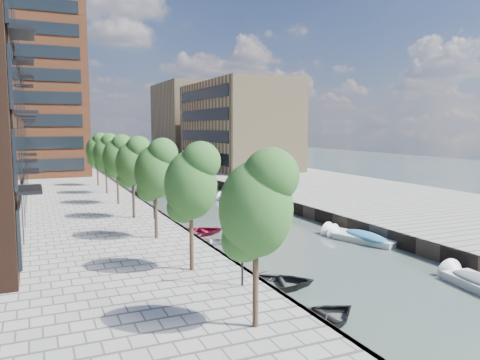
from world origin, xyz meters
TOP-DOWN VIEW (x-y plane):
  - water at (0.00, 40.00)m, footprint 300.00×300.00m
  - quay_right at (16.00, 40.00)m, footprint 20.00×140.00m
  - quay_wall_left at (-6.10, 40.00)m, footprint 0.25×140.00m
  - quay_wall_right at (6.10, 40.00)m, footprint 0.25×140.00m
  - far_closure at (0.00, 100.00)m, footprint 80.00×40.00m
  - tower at (-17.00, 65.00)m, footprint 18.00×18.00m
  - tan_block_near at (16.00, 62.00)m, footprint 12.00×25.00m
  - tan_block_far at (16.00, 88.00)m, footprint 12.00×20.00m
  - bridge at (0.00, 72.00)m, footprint 13.00×6.00m
  - tree_0 at (-8.50, 4.00)m, footprint 2.50×2.50m
  - tree_1 at (-8.50, 11.00)m, footprint 2.50×2.50m
  - tree_2 at (-8.50, 18.00)m, footprint 2.50×2.50m
  - tree_3 at (-8.50, 25.00)m, footprint 2.50×2.50m
  - tree_4 at (-8.50, 32.00)m, footprint 2.50×2.50m
  - tree_5 at (-8.50, 39.00)m, footprint 2.50×2.50m
  - tree_6 at (-8.50, 46.00)m, footprint 2.50×2.50m
  - lamp_0 at (-7.20, 8.00)m, footprint 0.24×0.24m
  - lamp_1 at (-7.20, 24.00)m, footprint 0.24×0.24m
  - lamp_2 at (-7.20, 40.00)m, footprint 0.24×0.24m
  - sloop_0 at (-5.07, 9.70)m, footprint 5.41×4.53m
  - sloop_1 at (-5.27, 5.16)m, footprint 4.89×3.96m
  - sloop_2 at (-4.80, 21.73)m, footprint 4.62×3.42m
  - sloop_3 at (-5.27, 19.03)m, footprint 4.70×3.93m
  - sloop_4 at (-5.33, 43.78)m, footprint 5.28×3.93m
  - motorboat_1 at (4.34, 5.51)m, footprint 2.28×5.00m
  - motorboat_2 at (4.82, 16.54)m, footprint 2.82×4.95m
  - motorboat_3 at (4.99, 15.52)m, footprint 3.22×5.09m
  - motorboat_4 at (3.87, 34.58)m, footprint 3.20×5.02m
  - car at (8.66, 62.17)m, footprint 1.95×3.59m

SIDE VIEW (x-z plane):
  - water at x=0.00m, z-range 0.00..0.00m
  - sloop_0 at x=-5.07m, z-range -0.48..0.48m
  - sloop_1 at x=-5.27m, z-range -0.45..0.45m
  - sloop_2 at x=-4.80m, z-range -0.46..0.46m
  - sloop_3 at x=-5.27m, z-range -0.42..0.42m
  - sloop_4 at x=-5.33m, z-range -0.52..0.52m
  - motorboat_2 at x=4.82m, z-range -0.69..0.87m
  - motorboat_4 at x=3.87m, z-range -0.60..0.99m
  - motorboat_1 at x=4.34m, z-range -0.61..1.00m
  - motorboat_3 at x=4.99m, z-range -0.61..1.00m
  - quay_right at x=16.00m, z-range 0.00..1.00m
  - quay_wall_left at x=-6.10m, z-range 0.00..1.00m
  - quay_wall_right at x=6.10m, z-range 0.00..1.00m
  - far_closure at x=0.00m, z-range 0.00..1.00m
  - bridge at x=0.00m, z-range 0.74..2.04m
  - car at x=8.66m, z-range 1.00..2.16m
  - lamp_0 at x=-7.20m, z-range 1.45..5.57m
  - lamp_1 at x=-7.20m, z-range 1.45..5.57m
  - lamp_2 at x=-7.20m, z-range 1.45..5.57m
  - tree_0 at x=-8.50m, z-range 2.33..8.28m
  - tree_1 at x=-8.50m, z-range 2.33..8.28m
  - tree_2 at x=-8.50m, z-range 2.33..8.28m
  - tree_3 at x=-8.50m, z-range 2.33..8.28m
  - tree_4 at x=-8.50m, z-range 2.33..8.28m
  - tree_5 at x=-8.50m, z-range 2.33..8.28m
  - tree_6 at x=-8.50m, z-range 2.33..8.28m
  - tan_block_near at x=16.00m, z-range 1.00..15.00m
  - tan_block_far at x=16.00m, z-range 1.00..17.00m
  - tower at x=-17.00m, z-range 1.00..31.00m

